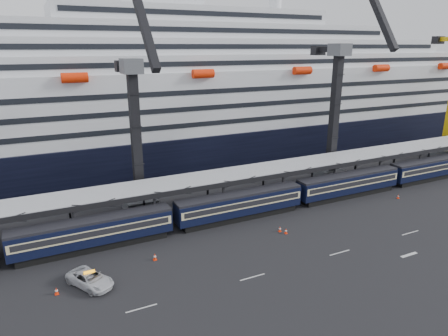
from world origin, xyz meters
The scene contains 13 objects.
ground centered at (0.00, 0.00, 0.00)m, with size 260.00×260.00×0.00m, color black.
lane_markings centered at (8.15, -5.23, 0.01)m, with size 111.00×4.27×0.02m.
train centered at (-4.65, 10.00, 2.20)m, with size 133.05×3.00×4.05m.
canopy centered at (0.00, 14.00, 5.25)m, with size 130.00×6.25×5.53m.
cruise_ship centered at (-1.08, 45.99, 12.34)m, with size 214.09×28.84×34.00m.
crane_dark_near centered at (-20.00, 18.59, 11.93)m, with size 4.50×17.75×35.08m.
crane_dark_mid centered at (15.00, 17.59, 13.36)m, with size 4.50×18.24×39.64m.
pickup_truck centered at (-29.71, 1.97, 0.75)m, with size 2.50×5.42×1.51m, color silver.
traffic_cone_a centered at (-32.97, 1.90, 0.38)m, with size 0.38×0.38×0.77m.
traffic_cone_b centered at (-22.28, 4.06, 0.42)m, with size 0.43×0.43×0.85m.
traffic_cone_c centered at (-5.25, 3.90, 0.39)m, with size 0.40×0.40×0.79m.
traffic_cone_d centered at (-4.85, 3.07, 0.37)m, with size 0.38×0.38×0.76m.
traffic_cone_e centered at (18.70, 5.62, 0.35)m, with size 0.36×0.36×0.72m.
Camera 1 is at (-33.07, -36.10, 23.58)m, focal length 32.00 mm.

